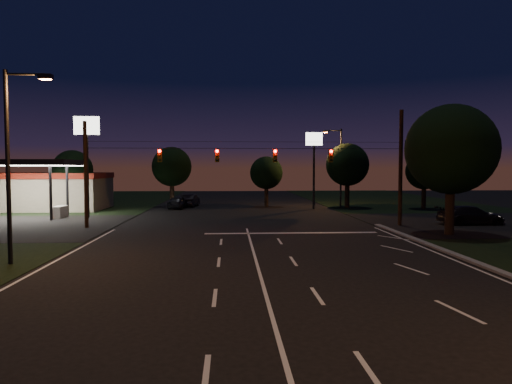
{
  "coord_description": "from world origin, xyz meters",
  "views": [
    {
      "loc": [
        -1.28,
        -19.7,
        4.5
      ],
      "look_at": [
        0.39,
        8.85,
        3.0
      ],
      "focal_mm": 32.0,
      "sensor_mm": 36.0,
      "label": 1
    }
  ],
  "objects": [
    {
      "name": "ground",
      "position": [
        0.0,
        0.0,
        0.0
      ],
      "size": [
        140.0,
        140.0,
        0.0
      ],
      "primitive_type": "plane",
      "color": "black",
      "rests_on": "ground"
    },
    {
      "name": "car_oncoming_a",
      "position": [
        -6.99,
        31.11,
        0.69
      ],
      "size": [
        2.21,
        4.26,
        1.38
      ],
      "primitive_type": "imported",
      "rotation": [
        0.0,
        0.0,
        3.0
      ],
      "color": "black",
      "rests_on": "ground"
    },
    {
      "name": "tree_far_c",
      "position": [
        3.02,
        33.1,
        3.9
      ],
      "size": [
        3.8,
        3.8,
        5.86
      ],
      "color": "black",
      "rests_on": "ground"
    },
    {
      "name": "pole_sign_left_near",
      "position": [
        -14.0,
        22.0,
        6.98
      ],
      "size": [
        2.2,
        0.3,
        9.1
      ],
      "color": "black",
      "rests_on": "ground"
    },
    {
      "name": "tree_far_a",
      "position": [
        -17.98,
        30.12,
        4.26
      ],
      "size": [
        4.2,
        4.2,
        6.42
      ],
      "color": "black",
      "rests_on": "ground"
    },
    {
      "name": "tree_far_b",
      "position": [
        -7.98,
        34.13,
        4.61
      ],
      "size": [
        4.6,
        4.6,
        6.98
      ],
      "color": "black",
      "rests_on": "ground"
    },
    {
      "name": "tree_far_e",
      "position": [
        20.02,
        29.11,
        4.11
      ],
      "size": [
        4.0,
        4.0,
        6.18
      ],
      "color": "black",
      "rests_on": "ground"
    },
    {
      "name": "tree_right_near",
      "position": [
        13.53,
        10.17,
        5.68
      ],
      "size": [
        6.0,
        6.0,
        8.76
      ],
      "color": "black",
      "rests_on": "ground"
    },
    {
      "name": "signal_span",
      "position": [
        -0.0,
        14.96,
        5.5
      ],
      "size": [
        24.0,
        0.4,
        1.56
      ],
      "color": "black",
      "rests_on": "ground"
    },
    {
      "name": "pole_sign_right",
      "position": [
        8.0,
        30.0,
        6.24
      ],
      "size": [
        1.8,
        0.3,
        8.4
      ],
      "color": "black",
      "rests_on": "ground"
    },
    {
      "name": "cross_street_right",
      "position": [
        20.0,
        16.0,
        0.0
      ],
      "size": [
        20.0,
        16.0,
        0.02
      ],
      "primitive_type": "cube",
      "color": "black",
      "rests_on": "ground"
    },
    {
      "name": "street_light_right_far",
      "position": [
        11.24,
        32.0,
        5.24
      ],
      "size": [
        2.2,
        0.35,
        9.0
      ],
      "color": "black",
      "rests_on": "ground"
    },
    {
      "name": "stop_bar",
      "position": [
        3.0,
        11.5,
        0.01
      ],
      "size": [
        12.0,
        0.5,
        0.01
      ],
      "primitive_type": "cube",
      "color": "silver",
      "rests_on": "ground"
    },
    {
      "name": "car_oncoming_b",
      "position": [
        -5.93,
        34.22,
        0.71
      ],
      "size": [
        2.07,
        4.5,
        1.43
      ],
      "primitive_type": "imported",
      "rotation": [
        0.0,
        0.0,
        3.01
      ],
      "color": "black",
      "rests_on": "ground"
    },
    {
      "name": "utility_pole_right",
      "position": [
        12.0,
        15.0,
        0.0
      ],
      "size": [
        0.3,
        0.3,
        9.0
      ],
      "primitive_type": "cylinder",
      "color": "black",
      "rests_on": "ground"
    },
    {
      "name": "gas_station",
      "position": [
        -21.86,
        30.39,
        2.38
      ],
      "size": [
        14.2,
        16.1,
        5.25
      ],
      "color": "gray",
      "rests_on": "ground"
    },
    {
      "name": "car_cross",
      "position": [
        17.85,
        15.27,
        0.75
      ],
      "size": [
        5.22,
        2.21,
        1.5
      ],
      "primitive_type": "imported",
      "rotation": [
        0.0,
        0.0,
        1.59
      ],
      "color": "black",
      "rests_on": "ground"
    },
    {
      "name": "utility_pole_left",
      "position": [
        -12.0,
        15.0,
        0.0
      ],
      "size": [
        0.28,
        0.28,
        8.0
      ],
      "primitive_type": "cylinder",
      "color": "black",
      "rests_on": "ground"
    },
    {
      "name": "tree_far_d",
      "position": [
        12.02,
        31.13,
        4.83
      ],
      "size": [
        4.8,
        4.8,
        7.3
      ],
      "color": "black",
      "rests_on": "ground"
    },
    {
      "name": "street_light_left",
      "position": [
        -11.24,
        2.0,
        5.24
      ],
      "size": [
        2.2,
        0.35,
        9.0
      ],
      "color": "black",
      "rests_on": "ground"
    },
    {
      "name": "center_line",
      "position": [
        0.0,
        -6.0,
        0.01
      ],
      "size": [
        0.14,
        40.0,
        0.01
      ],
      "primitive_type": "cube",
      "color": "silver",
      "rests_on": "ground"
    }
  ]
}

